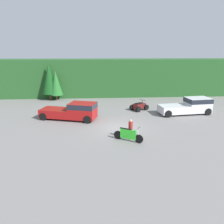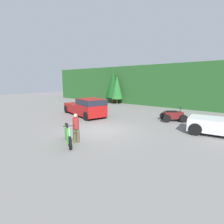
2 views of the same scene
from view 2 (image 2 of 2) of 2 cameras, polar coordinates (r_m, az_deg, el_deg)
ground_plane at (r=12.14m, az=-3.85°, el=-6.00°), size 80.00×80.00×0.00m
hillside_backdrop at (r=25.85m, az=20.92°, el=8.08°), size 44.00×6.00×5.48m
tree_left at (r=26.72m, az=0.38°, el=9.25°), size 2.22×2.22×5.03m
tree_mid_left at (r=25.97m, az=1.63°, el=8.03°), size 1.81×1.81×4.11m
pickup_truck_red at (r=16.91m, az=-8.37°, el=1.72°), size 5.98×3.46×1.76m
dirt_bike at (r=9.80m, az=-14.23°, el=-7.19°), size 2.13×1.36×1.21m
quad_atv at (r=15.68m, az=19.37°, el=-1.15°), size 2.36×2.20×1.16m
rider_person at (r=9.75m, az=-11.69°, el=-4.84°), size 0.48×0.48×1.63m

